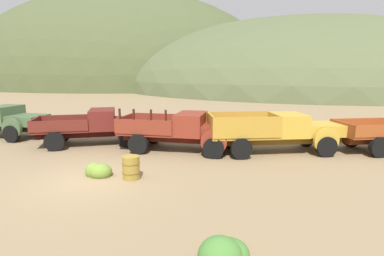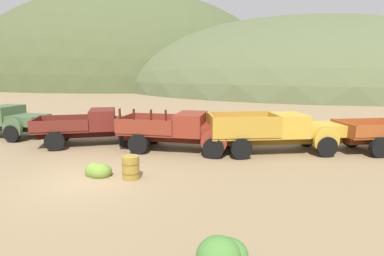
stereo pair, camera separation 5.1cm
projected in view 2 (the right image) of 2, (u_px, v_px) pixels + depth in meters
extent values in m
plane|color=#937A56|center=(86.00, 181.00, 11.39)|extent=(300.00, 300.00, 0.00)
ellipsoid|color=#4C5633|center=(124.00, 85.00, 80.46)|extent=(78.76, 56.11, 45.74)
ellipsoid|color=#56603D|center=(296.00, 87.00, 74.96)|extent=(83.20, 82.94, 30.49)
cube|color=#47603D|center=(29.00, 120.00, 18.16)|extent=(2.08, 1.90, 0.55)
cube|color=#B7B2A8|center=(41.00, 121.00, 17.96)|extent=(0.24, 1.14, 0.44)
cylinder|color=#47603D|center=(12.00, 129.00, 17.35)|extent=(1.21, 0.35, 1.20)
cylinder|color=#47603D|center=(38.00, 123.00, 19.22)|extent=(1.21, 0.35, 1.20)
cube|color=#47603D|center=(5.00, 115.00, 18.49)|extent=(1.62, 2.08, 1.05)
cube|color=black|center=(13.00, 111.00, 18.31)|extent=(0.28, 1.61, 0.59)
cylinder|color=black|center=(12.00, 134.00, 17.35)|extent=(0.99, 0.41, 0.96)
cylinder|color=black|center=(39.00, 127.00, 19.32)|extent=(0.99, 0.41, 0.96)
cube|color=black|center=(93.00, 132.00, 16.87)|extent=(5.54, 2.59, 0.36)
cube|color=maroon|center=(131.00, 123.00, 17.20)|extent=(2.18, 2.16, 0.55)
cube|color=#B7B2A8|center=(146.00, 123.00, 17.37)|extent=(0.43, 1.14, 0.44)
cylinder|color=maroon|center=(127.00, 133.00, 16.25)|extent=(1.20, 0.54, 1.20)
cylinder|color=maroon|center=(127.00, 126.00, 18.20)|extent=(1.20, 0.54, 1.20)
cube|color=maroon|center=(103.00, 119.00, 16.85)|extent=(1.81, 2.26, 1.05)
cube|color=black|center=(113.00, 115.00, 16.93)|extent=(0.55, 1.60, 0.59)
cube|color=maroon|center=(63.00, 129.00, 16.52)|extent=(3.28, 2.80, 0.12)
cube|color=maroon|center=(59.00, 126.00, 15.47)|extent=(2.68, 0.94, 0.55)
cube|color=maroon|center=(66.00, 120.00, 17.44)|extent=(2.68, 0.94, 0.55)
cube|color=maroon|center=(35.00, 124.00, 16.19)|extent=(0.72, 1.98, 0.55)
cylinder|color=black|center=(128.00, 138.00, 16.25)|extent=(1.00, 0.56, 0.96)
cylinder|color=black|center=(127.00, 130.00, 18.30)|extent=(1.00, 0.56, 0.96)
cylinder|color=black|center=(55.00, 141.00, 15.52)|extent=(1.00, 0.56, 0.96)
cylinder|color=black|center=(63.00, 133.00, 17.58)|extent=(1.00, 0.56, 0.96)
cube|color=#42140D|center=(180.00, 137.00, 15.63)|extent=(5.74, 1.69, 0.36)
cube|color=maroon|center=(222.00, 130.00, 15.10)|extent=(1.99, 2.03, 0.55)
cube|color=#B7B2A8|center=(240.00, 131.00, 14.93)|extent=(0.23, 1.26, 0.44)
cylinder|color=maroon|center=(214.00, 142.00, 14.18)|extent=(1.21, 0.32, 1.20)
cylinder|color=maroon|center=(220.00, 133.00, 16.26)|extent=(1.21, 0.32, 1.20)
cube|color=maroon|center=(191.00, 124.00, 15.39)|extent=(1.55, 2.25, 1.05)
cube|color=black|center=(203.00, 120.00, 15.22)|extent=(0.26, 1.78, 0.59)
cube|color=maroon|center=(151.00, 131.00, 15.92)|extent=(3.10, 2.52, 0.12)
cube|color=maroon|center=(143.00, 127.00, 14.79)|extent=(2.85, 0.44, 0.70)
cube|color=maroon|center=(158.00, 120.00, 16.89)|extent=(2.85, 0.44, 0.70)
cube|color=maroon|center=(125.00, 122.00, 16.13)|extent=(0.36, 2.19, 0.70)
cube|color=#42140D|center=(120.00, 114.00, 14.92)|extent=(0.09, 0.09, 0.50)
cube|color=#42140D|center=(134.00, 114.00, 14.77)|extent=(0.09, 0.09, 0.50)
cube|color=#42140D|center=(151.00, 115.00, 14.59)|extent=(0.09, 0.09, 0.50)
cube|color=#42140D|center=(166.00, 115.00, 14.43)|extent=(0.09, 0.09, 0.50)
cylinder|color=black|center=(214.00, 148.00, 14.17)|extent=(0.99, 0.39, 0.96)
cylinder|color=black|center=(220.00, 138.00, 16.37)|extent=(0.99, 0.39, 0.96)
cylinder|color=black|center=(138.00, 144.00, 14.95)|extent=(0.99, 0.39, 0.96)
cylinder|color=black|center=(154.00, 135.00, 17.14)|extent=(0.99, 0.39, 0.96)
cube|color=brown|center=(276.00, 139.00, 15.21)|extent=(6.29, 2.11, 0.36)
cube|color=gold|center=(322.00, 129.00, 15.34)|extent=(2.25, 2.00, 0.55)
cube|color=#B7B2A8|center=(340.00, 129.00, 15.43)|extent=(0.30, 1.13, 0.44)
cylinder|color=gold|center=(326.00, 141.00, 14.42)|extent=(1.21, 0.41, 1.20)
cylinder|color=gold|center=(307.00, 132.00, 16.34)|extent=(1.21, 0.41, 1.20)
cube|color=gold|center=(288.00, 125.00, 15.14)|extent=(1.78, 2.14, 1.05)
cube|color=black|center=(302.00, 120.00, 15.16)|extent=(0.36, 1.59, 0.59)
cube|color=#B5882D|center=(242.00, 135.00, 15.01)|extent=(3.47, 2.55, 0.12)
cube|color=#B5882D|center=(248.00, 128.00, 13.95)|extent=(3.11, 0.70, 0.95)
cube|color=#B5882D|center=(237.00, 121.00, 15.88)|extent=(3.11, 0.70, 0.95)
cube|color=#B5882D|center=(211.00, 124.00, 14.78)|extent=(0.48, 1.96, 0.95)
cylinder|color=black|center=(327.00, 147.00, 14.43)|extent=(1.00, 0.46, 0.96)
cylinder|color=black|center=(306.00, 137.00, 16.44)|extent=(1.00, 0.46, 0.96)
cylinder|color=black|center=(241.00, 149.00, 14.06)|extent=(1.00, 0.46, 0.96)
cylinder|color=black|center=(231.00, 139.00, 16.08)|extent=(1.00, 0.46, 0.96)
cube|color=#97471E|center=(371.00, 134.00, 15.27)|extent=(3.44, 2.63, 0.12)
cube|color=#97471E|center=(358.00, 124.00, 16.18)|extent=(3.01, 0.79, 0.55)
cube|color=#97471E|center=(343.00, 128.00, 15.03)|extent=(0.55, 1.96, 0.55)
cylinder|color=black|center=(380.00, 147.00, 14.31)|extent=(1.00, 0.49, 0.96)
cylinder|color=black|center=(352.00, 138.00, 16.33)|extent=(1.00, 0.49, 0.96)
cylinder|color=olive|center=(131.00, 167.00, 11.53)|extent=(0.63, 0.63, 0.86)
torus|color=brown|center=(131.00, 163.00, 11.50)|extent=(0.67, 0.67, 0.03)
torus|color=brown|center=(131.00, 172.00, 11.57)|extent=(0.67, 0.67, 0.03)
ellipsoid|color=olive|center=(94.00, 171.00, 11.95)|extent=(0.68, 0.61, 0.65)
ellipsoid|color=olive|center=(100.00, 172.00, 11.88)|extent=(0.87, 0.78, 0.62)
ellipsoid|color=#4C8438|center=(227.00, 254.00, 6.57)|extent=(0.88, 0.79, 0.64)
ellipsoid|color=#3D702D|center=(137.00, 128.00, 21.04)|extent=(0.59, 0.53, 0.45)
ellipsoid|color=#3D702D|center=(138.00, 127.00, 21.17)|extent=(0.62, 0.56, 0.65)
ellipsoid|color=#5B8E42|center=(263.00, 132.00, 19.62)|extent=(0.55, 0.50, 0.53)
ellipsoid|color=#5B8E42|center=(262.00, 132.00, 19.70)|extent=(0.71, 0.64, 0.52)
ellipsoid|color=#3D702D|center=(204.00, 128.00, 20.31)|extent=(0.92, 0.83, 1.01)
ellipsoid|color=#3D702D|center=(210.00, 127.00, 20.71)|extent=(0.89, 0.81, 0.88)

